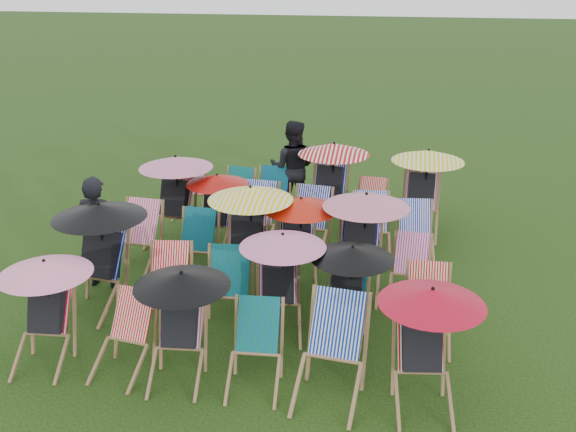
% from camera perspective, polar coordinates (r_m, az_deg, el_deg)
% --- Properties ---
extents(ground, '(100.00, 100.00, 0.00)m').
position_cam_1_polar(ground, '(9.03, -1.59, -6.21)').
color(ground, black).
rests_on(ground, ground).
extents(deckchair_0, '(1.02, 1.08, 1.21)m').
position_cam_1_polar(deckchair_0, '(7.62, -20.90, -7.91)').
color(deckchair_0, olive).
rests_on(deckchair_0, ground).
extents(deckchair_1, '(0.66, 0.84, 0.84)m').
position_cam_1_polar(deckchair_1, '(7.30, -14.45, -10.40)').
color(deckchair_1, olive).
rests_on(deckchair_1, ground).
extents(deckchair_2, '(1.03, 1.09, 1.22)m').
position_cam_1_polar(deckchair_2, '(6.97, -9.69, -9.51)').
color(deckchair_2, olive).
rests_on(deckchair_2, ground).
extents(deckchair_3, '(0.63, 0.84, 0.87)m').
position_cam_1_polar(deckchair_3, '(6.86, -2.97, -11.82)').
color(deckchair_3, olive).
rests_on(deckchair_3, ground).
extents(deckchair_4, '(0.77, 1.01, 1.02)m').
position_cam_1_polar(deckchair_4, '(6.66, 3.84, -12.14)').
color(deckchair_4, olive).
rests_on(deckchair_4, ground).
extents(deckchair_5, '(1.06, 1.15, 1.26)m').
position_cam_1_polar(deckchair_5, '(6.62, 12.12, -11.29)').
color(deckchair_5, olive).
rests_on(deckchair_5, ground).
extents(deckchair_6, '(1.19, 1.25, 1.41)m').
position_cam_1_polar(deckchair_6, '(8.54, -16.71, -3.33)').
color(deckchair_6, olive).
rests_on(deckchair_6, ground).
extents(deckchair_7, '(0.69, 0.89, 0.89)m').
position_cam_1_polar(deckchair_7, '(8.20, -10.73, -6.11)').
color(deckchair_7, olive).
rests_on(deckchair_7, ground).
extents(deckchair_8, '(0.70, 0.92, 0.94)m').
position_cam_1_polar(deckchair_8, '(7.87, -5.48, -6.86)').
color(deckchair_8, olive).
rests_on(deckchair_8, ground).
extents(deckchair_9, '(1.04, 1.13, 1.23)m').
position_cam_1_polar(deckchair_9, '(7.70, -0.76, -5.91)').
color(deckchair_9, olive).
rests_on(deckchair_9, ground).
extents(deckchair_10, '(0.98, 1.02, 1.16)m').
position_cam_1_polar(deckchair_10, '(7.61, 5.23, -6.71)').
color(deckchair_10, olive).
rests_on(deckchair_10, ground).
extents(deckchair_11, '(0.60, 0.83, 0.88)m').
position_cam_1_polar(deckchair_11, '(7.74, 12.30, -8.09)').
color(deckchair_11, olive).
rests_on(deckchair_11, ground).
extents(deckchair_12, '(0.69, 0.93, 0.97)m').
position_cam_1_polar(deckchair_12, '(9.52, -13.51, -2.05)').
color(deckchair_12, olive).
rests_on(deckchair_12, ground).
extents(deckchair_13, '(0.62, 0.86, 0.92)m').
position_cam_1_polar(deckchair_13, '(9.16, -8.41, -2.80)').
color(deckchair_13, olive).
rests_on(deckchair_13, ground).
extents(deckchair_14, '(1.17, 1.24, 1.39)m').
position_cam_1_polar(deckchair_14, '(8.82, -3.69, -1.66)').
color(deckchair_14, olive).
rests_on(deckchair_14, ground).
extents(deckchair_15, '(1.04, 1.13, 1.23)m').
position_cam_1_polar(deckchair_15, '(8.83, 0.90, -2.19)').
color(deckchair_15, olive).
rests_on(deckchair_15, ground).
extents(deckchair_16, '(1.16, 1.20, 1.37)m').
position_cam_1_polar(deckchair_16, '(8.65, 6.46, -2.31)').
color(deckchair_16, olive).
rests_on(deckchair_16, ground).
extents(deckchair_17, '(0.60, 0.80, 0.83)m').
position_cam_1_polar(deckchair_17, '(8.64, 10.77, -4.86)').
color(deckchair_17, olive).
rests_on(deckchair_17, ground).
extents(deckchair_18, '(1.17, 1.23, 1.38)m').
position_cam_1_polar(deckchair_18, '(10.36, -10.23, 1.61)').
color(deckchair_18, olive).
rests_on(deckchair_18, ground).
extents(deckchair_19, '(0.97, 1.02, 1.15)m').
position_cam_1_polar(deckchair_19, '(10.11, -6.59, 0.58)').
color(deckchair_19, olive).
rests_on(deckchair_19, ground).
extents(deckchair_20, '(0.71, 0.95, 0.99)m').
position_cam_1_polar(deckchair_20, '(9.99, -3.02, -0.25)').
color(deckchair_20, olive).
rests_on(deckchair_20, ground).
extents(deckchair_21, '(0.75, 0.97, 0.98)m').
position_cam_1_polar(deckchair_21, '(9.81, 1.72, -0.71)').
color(deckchair_21, olive).
rests_on(deckchair_21, ground).
extents(deckchair_22, '(0.72, 0.93, 0.93)m').
position_cam_1_polar(deckchair_22, '(9.78, 7.44, -1.11)').
color(deckchair_22, olive).
rests_on(deckchair_22, ground).
extents(deckchair_23, '(0.67, 0.87, 0.89)m').
position_cam_1_polar(deckchair_23, '(9.70, 11.29, -1.70)').
color(deckchair_23, olive).
rests_on(deckchair_23, ground).
extents(deckchair_24, '(0.70, 0.89, 0.88)m').
position_cam_1_polar(deckchair_24, '(11.51, -8.77, 2.20)').
color(deckchair_24, olive).
rests_on(deckchair_24, ground).
extents(deckchair_25, '(0.62, 0.83, 0.86)m').
position_cam_1_polar(deckchair_25, '(11.17, -4.71, 1.73)').
color(deckchair_25, olive).
rests_on(deckchair_25, ground).
extents(deckchair_26, '(0.65, 0.88, 0.92)m').
position_cam_1_polar(deckchair_26, '(10.97, -1.44, 1.59)').
color(deckchair_26, olive).
rests_on(deckchair_26, ground).
extents(deckchair_27, '(1.20, 1.25, 1.42)m').
position_cam_1_polar(deckchair_27, '(10.83, 3.68, 2.90)').
color(deckchair_27, olive).
rests_on(deckchair_27, ground).
extents(deckchair_28, '(0.63, 0.82, 0.84)m').
position_cam_1_polar(deckchair_28, '(10.76, 7.24, 0.78)').
color(deckchair_28, olive).
rests_on(deckchair_28, ground).
extents(deckchair_29, '(1.18, 1.23, 1.40)m').
position_cam_1_polar(deckchair_29, '(10.73, 11.86, 2.23)').
color(deckchair_29, olive).
rests_on(deckchair_29, ground).
extents(person_left, '(0.59, 0.39, 1.60)m').
position_cam_1_polar(person_left, '(9.08, -16.54, -1.40)').
color(person_left, black).
rests_on(person_left, ground).
extents(person_rear, '(0.84, 0.66, 1.69)m').
position_cam_1_polar(person_rear, '(11.36, 0.40, 4.34)').
color(person_rear, black).
rests_on(person_rear, ground).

